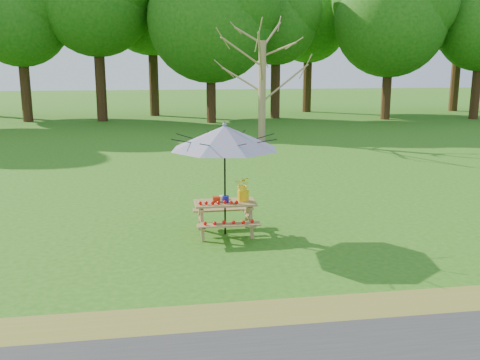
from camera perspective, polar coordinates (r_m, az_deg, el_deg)
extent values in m
plane|color=#2A6212|center=(9.81, -8.89, -7.75)|extent=(120.00, 120.00, 0.00)
cube|color=olive|center=(7.24, -8.80, -15.33)|extent=(120.00, 1.20, 0.01)
cylinder|color=#977E52|center=(23.41, 2.37, 9.42)|extent=(0.30, 0.30, 4.28)
cube|color=olive|center=(10.56, -1.61, -2.44)|extent=(1.20, 0.62, 0.04)
cube|color=olive|center=(10.12, -1.20, -4.81)|extent=(1.20, 0.22, 0.04)
cube|color=olive|center=(11.17, -1.96, -3.16)|extent=(1.20, 0.22, 0.04)
cylinder|color=black|center=(10.45, -1.62, 0.08)|extent=(0.04, 0.04, 2.25)
cone|color=#21AFBE|center=(10.31, -1.65, 4.56)|extent=(2.58, 2.58, 0.46)
sphere|color=#21AFBE|center=(10.28, -1.66, 5.96)|extent=(0.08, 0.08, 0.08)
cube|color=red|center=(10.56, -2.54, -2.06)|extent=(0.14, 0.12, 0.10)
cylinder|color=#13179C|center=(10.50, -1.53, -2.05)|extent=(0.13, 0.13, 0.13)
cube|color=white|center=(10.76, -1.86, -1.87)|extent=(0.13, 0.13, 0.07)
cylinder|color=yellow|center=(10.59, 0.35, -1.66)|extent=(0.22, 0.22, 0.22)
imported|color=yellow|center=(10.54, 0.35, -0.50)|extent=(0.38, 0.35, 0.34)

